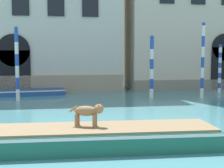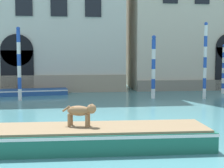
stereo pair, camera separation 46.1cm
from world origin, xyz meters
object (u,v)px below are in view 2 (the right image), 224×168
Objects in this scene: boat_foreground at (87,137)px; mooring_pole_1 at (223,69)px; mooring_pole_3 at (19,64)px; boat_moored_near_palazzo at (27,92)px; mooring_pole_2 at (205,61)px; mooring_pole_0 at (153,67)px; dog_on_deck at (81,111)px.

boat_foreground is 2.09× the size of mooring_pole_1.
mooring_pole_3 is at bearing -172.40° from mooring_pole_1.
boat_moored_near_palazzo is 1.59× the size of mooring_pole_1.
mooring_pole_0 is at bearing 170.57° from mooring_pole_2.
dog_on_deck is 10.81m from mooring_pole_0.
boat_foreground is 10.91m from mooring_pole_0.
mooring_pole_3 is (-0.05, -2.56, 1.96)m from boat_moored_near_palazzo.
boat_foreground is 10.74m from mooring_pole_3.
mooring_pole_1 is 3.50m from mooring_pole_2.
mooring_pole_3 is (-11.04, 0.66, -0.17)m from mooring_pole_2.
mooring_pole_2 is at bearing -134.54° from mooring_pole_1.
mooring_pole_3 reaches higher than mooring_pole_1.
mooring_pole_1 is (9.93, 11.78, 1.39)m from boat_foreground.
boat_moored_near_palazzo is at bearing 176.74° from mooring_pole_1.
mooring_pole_0 is at bearing 67.45° from boat_foreground.
mooring_pole_3 is (-7.98, 0.15, 0.22)m from mooring_pole_0.
dog_on_deck is 0.18× the size of boat_moored_near_palazzo.
mooring_pole_0 is 7.99m from mooring_pole_3.
mooring_pole_0 is (7.93, -2.71, 1.75)m from boat_moored_near_palazzo.
mooring_pole_0 is at bearing -160.39° from mooring_pole_1.
mooring_pole_0 reaches higher than dog_on_deck.
mooring_pole_1 is (5.47, 1.95, -0.23)m from mooring_pole_0.
dog_on_deck is at bearing -82.49° from boat_moored_near_palazzo.
mooring_pole_2 reaches higher than mooring_pole_0.
boat_moored_near_palazzo is (-3.33, 12.46, -0.86)m from dog_on_deck.
boat_foreground is at bearing -128.86° from mooring_pole_2.
boat_foreground is 1.85× the size of mooring_pole_0.
mooring_pole_0 is 0.83× the size of mooring_pole_2.
mooring_pole_2 is (-2.42, -2.46, 0.61)m from mooring_pole_1.
mooring_pole_2 is 11.06m from mooring_pole_3.
mooring_pole_0 reaches higher than boat_moored_near_palazzo.
mooring_pole_2 is (3.05, -0.51, 0.38)m from mooring_pole_0.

